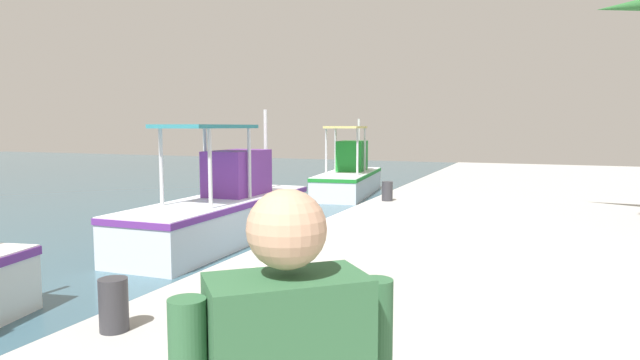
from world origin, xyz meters
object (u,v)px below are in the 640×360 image
object	(u,v)px
pelican	(261,281)
mooring_bollard_third	(387,191)
mooring_bollard_second	(114,305)
fishing_boat_third	(349,177)
fishing_boat_second	(224,209)

from	to	relation	value
pelican	mooring_bollard_third	world-z (taller)	pelican
mooring_bollard_second	mooring_bollard_third	size ratio (longest dim) A/B	1.00
fishing_boat_third	pelican	world-z (taller)	fishing_boat_third
pelican	mooring_bollard_second	size ratio (longest dim) A/B	2.06
fishing_boat_second	fishing_boat_third	distance (m)	9.02
fishing_boat_third	mooring_bollard_second	xyz separation A→B (m)	(-15.90, -3.36, 0.35)
mooring_bollard_second	pelican	bearing A→B (deg)	-60.53
fishing_boat_second	mooring_bollard_third	bearing A→B (deg)	-55.97
fishing_boat_second	fishing_boat_third	bearing A→B (deg)	0.80
pelican	mooring_bollard_second	world-z (taller)	pelican
pelican	mooring_bollard_second	xyz separation A→B (m)	(-0.63, 1.12, -0.16)
pelican	mooring_bollard_third	bearing A→B (deg)	7.56
pelican	fishing_boat_third	bearing A→B (deg)	16.37
fishing_boat_third	mooring_bollard_second	world-z (taller)	fishing_boat_third
mooring_bollard_third	fishing_boat_third	bearing A→B (deg)	26.21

